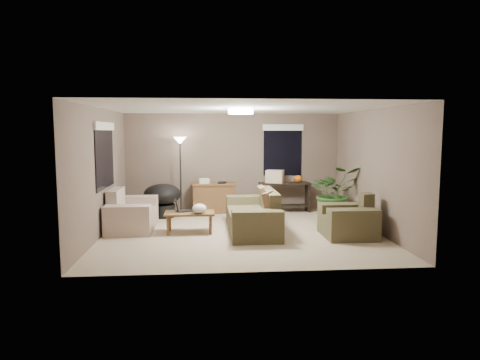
{
  "coord_description": "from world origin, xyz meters",
  "views": [
    {
      "loc": [
        -0.71,
        -8.52,
        2.04
      ],
      "look_at": [
        0.0,
        0.2,
        1.05
      ],
      "focal_mm": 32.0,
      "sensor_mm": 36.0,
      "label": 1
    }
  ],
  "objects": [
    {
      "name": "console_table",
      "position": [
        1.3,
        2.18,
        0.44
      ],
      "size": [
        1.3,
        0.4,
        0.75
      ],
      "color": "black",
      "rests_on": "ground"
    },
    {
      "name": "papasan_chair",
      "position": [
        -1.74,
        1.74,
        0.47
      ],
      "size": [
        1.13,
        1.13,
        0.8
      ],
      "color": "black",
      "rests_on": "ground"
    },
    {
      "name": "ceiling_fixture",
      "position": [
        0.0,
        0.0,
        2.44
      ],
      "size": [
        0.5,
        0.5,
        0.1
      ],
      "primitive_type": "cylinder",
      "color": "white",
      "rests_on": "room_shell"
    },
    {
      "name": "throw_pillows",
      "position": [
        0.54,
        0.08,
        0.65
      ],
      "size": [
        0.39,
        1.38,
        0.47
      ],
      "color": "#8C7251",
      "rests_on": "main_sofa"
    },
    {
      "name": "main_sofa",
      "position": [
        0.28,
        0.08,
        0.29
      ],
      "size": [
        0.95,
        2.2,
        0.85
      ],
      "color": "brown",
      "rests_on": "ground"
    },
    {
      "name": "armchair",
      "position": [
        2.07,
        -0.53,
        0.3
      ],
      "size": [
        0.95,
        1.0,
        0.85
      ],
      "color": "brown",
      "rests_on": "ground"
    },
    {
      "name": "houseplant",
      "position": [
        2.3,
        1.17,
        0.49
      ],
      "size": [
        1.12,
        1.25,
        0.97
      ],
      "primitive_type": "imported",
      "color": "#2D5923",
      "rests_on": "ground"
    },
    {
      "name": "desk_papers",
      "position": [
        -0.65,
        2.16,
        0.8
      ],
      "size": [
        0.7,
        0.29,
        0.12
      ],
      "color": "silver",
      "rests_on": "desk"
    },
    {
      "name": "desk",
      "position": [
        -0.5,
        2.17,
        0.38
      ],
      "size": [
        1.1,
        0.5,
        0.75
      ],
      "color": "brown",
      "rests_on": "ground"
    },
    {
      "name": "window_left",
      "position": [
        -2.73,
        0.3,
        1.78
      ],
      "size": [
        0.05,
        1.56,
        1.33
      ],
      "color": "black",
      "rests_on": "room_shell"
    },
    {
      "name": "coffee_table",
      "position": [
        -1.04,
        0.06,
        0.36
      ],
      "size": [
        1.0,
        0.55,
        0.42
      ],
      "color": "brown",
      "rests_on": "ground"
    },
    {
      "name": "room_shell",
      "position": [
        0.0,
        0.0,
        1.25
      ],
      "size": [
        5.5,
        5.5,
        5.5
      ],
      "color": "tan",
      "rests_on": "ground"
    },
    {
      "name": "pumpkin",
      "position": [
        1.65,
        2.18,
        0.84
      ],
      "size": [
        0.23,
        0.23,
        0.19
      ],
      "primitive_type": "ellipsoid",
      "rotation": [
        0.0,
        0.0,
        0.03
      ],
      "color": "orange",
      "rests_on": "console_table"
    },
    {
      "name": "laptop",
      "position": [
        -1.21,
        0.16,
        0.48
      ],
      "size": [
        0.4,
        0.34,
        0.24
      ],
      "color": "black",
      "rests_on": "coffee_table"
    },
    {
      "name": "plastic_bag",
      "position": [
        -0.84,
        -0.09,
        0.52
      ],
      "size": [
        0.3,
        0.27,
        0.2
      ],
      "primitive_type": "ellipsoid",
      "rotation": [
        0.0,
        0.0,
        0.07
      ],
      "color": "white",
      "rests_on": "coffee_table"
    },
    {
      "name": "floor_lamp",
      "position": [
        -1.33,
        2.1,
        1.6
      ],
      "size": [
        0.32,
        0.32,
        1.91
      ],
      "color": "black",
      "rests_on": "ground"
    },
    {
      "name": "cardboard_box",
      "position": [
        1.05,
        2.18,
        0.91
      ],
      "size": [
        0.51,
        0.45,
        0.32
      ],
      "primitive_type": "cube",
      "rotation": [
        0.0,
        0.0,
        -0.38
      ],
      "color": "beige",
      "rests_on": "console_table"
    },
    {
      "name": "loveseat",
      "position": [
        -2.28,
        0.52,
        0.3
      ],
      "size": [
        0.9,
        1.6,
        0.85
      ],
      "color": "#BFB3A3",
      "rests_on": "ground"
    },
    {
      "name": "cat_scratching_post",
      "position": [
        2.38,
        0.08,
        0.21
      ],
      "size": [
        0.32,
        0.32,
        0.5
      ],
      "color": "tan",
      "rests_on": "ground"
    },
    {
      "name": "window_back",
      "position": [
        1.3,
        2.48,
        1.79
      ],
      "size": [
        1.06,
        0.05,
        1.33
      ],
      "color": "black",
      "rests_on": "room_shell"
    }
  ]
}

